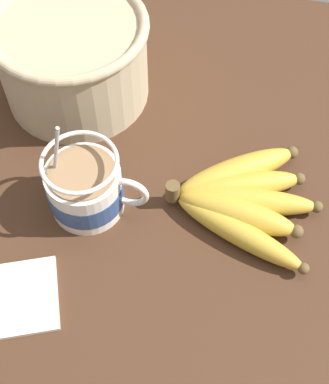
% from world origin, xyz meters
% --- Properties ---
extents(table, '(1.04, 1.04, 0.03)m').
position_xyz_m(table, '(0.00, 0.00, 0.02)').
color(table, '#422819').
rests_on(table, ground).
extents(coffee_mug, '(0.14, 0.10, 0.16)m').
position_xyz_m(coffee_mug, '(-0.10, -0.01, 0.07)').
color(coffee_mug, white).
rests_on(coffee_mug, table).
extents(banana_bunch, '(0.22, 0.21, 0.04)m').
position_xyz_m(banana_bunch, '(0.11, 0.04, 0.05)').
color(banana_bunch, brown).
rests_on(banana_bunch, table).
extents(woven_basket, '(0.24, 0.24, 0.14)m').
position_xyz_m(woven_basket, '(-0.18, 0.20, 0.10)').
color(woven_basket, tan).
rests_on(woven_basket, table).
extents(napkin, '(0.17, 0.15, 0.01)m').
position_xyz_m(napkin, '(-0.16, -0.17, 0.03)').
color(napkin, beige).
rests_on(napkin, table).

